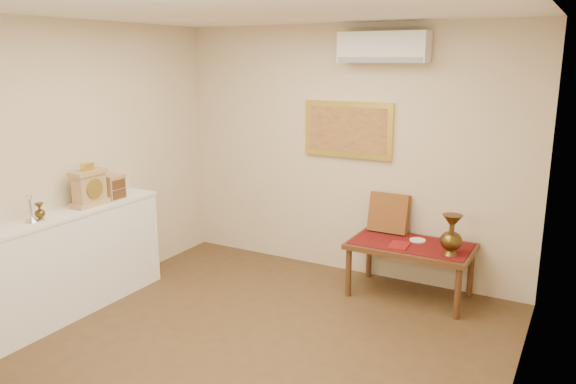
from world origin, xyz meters
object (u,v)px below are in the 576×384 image
Objects in this scene: wooden_chest at (113,187)px; display_ledge at (71,263)px; brass_urn_tall at (452,230)px; mantel_clock at (89,188)px; low_table at (411,250)px.

display_ledge is at bearing -93.18° from wooden_chest.
mantel_clock is at bearing -154.41° from brass_urn_tall.
wooden_chest is at bearing -158.90° from brass_urn_tall.
brass_urn_tall is 0.53m from low_table.
display_ledge is 8.28× the size of wooden_chest.
mantel_clock is 0.34× the size of low_table.
mantel_clock reaches higher than display_ledge.
low_table is at bearing 31.19° from mantel_clock.
mantel_clock reaches higher than brass_urn_tall.
display_ledge is at bearing -144.90° from low_table.
wooden_chest reaches higher than brass_urn_tall.
display_ledge is at bearing -94.38° from mantel_clock.
mantel_clock is 1.68× the size of wooden_chest.
wooden_chest reaches higher than low_table.
low_table is at bearing 161.65° from brass_urn_tall.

